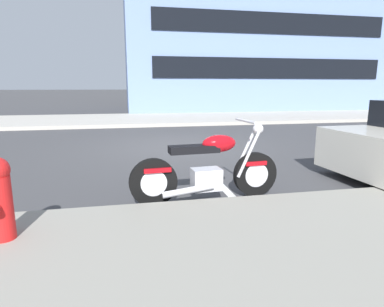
{
  "coord_description": "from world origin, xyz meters",
  "views": [
    {
      "loc": [
        -1.48,
        -8.38,
        1.58
      ],
      "look_at": [
        -0.54,
        -3.81,
        0.62
      ],
      "focal_mm": 30.82,
      "sensor_mm": 36.0,
      "label": 1
    }
  ],
  "objects": [
    {
      "name": "parking_stall_stripe",
      "position": [
        0.0,
        -3.73,
        0.0
      ],
      "size": [
        0.12,
        2.2,
        0.01
      ],
      "primitive_type": "cube",
      "color": "silver",
      "rests_on": "ground"
    },
    {
      "name": "sidewalk_far_curb",
      "position": [
        12.0,
        6.83,
        0.07
      ],
      "size": [
        120.0,
        5.0,
        0.14
      ],
      "primitive_type": "cube",
      "color": "#ADA89E",
      "rests_on": "ground"
    },
    {
      "name": "townhouse_corner_block",
      "position": [
        6.63,
        13.3,
        5.71
      ],
      "size": [
        15.78,
        8.41,
        11.42
      ],
      "color": "#6B84B2",
      "rests_on": "ground"
    },
    {
      "name": "ground_plane",
      "position": [
        0.0,
        0.0,
        0.0
      ],
      "size": [
        260.0,
        260.0,
        0.0
      ],
      "primitive_type": "plane",
      "color": "#3D3D3F"
    },
    {
      "name": "parked_motorcycle",
      "position": [
        -0.38,
        -4.1,
        0.43
      ],
      "size": [
        2.13,
        0.62,
        1.12
      ],
      "rotation": [
        0.0,
        0.0,
        0.07
      ],
      "color": "black",
      "rests_on": "ground"
    }
  ]
}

